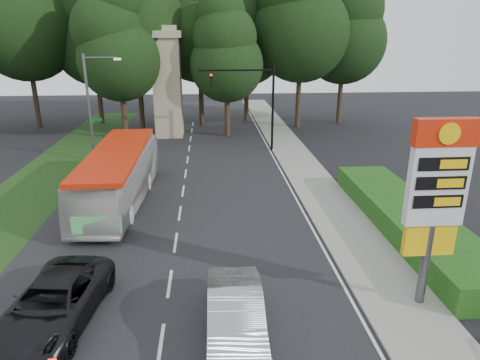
{
  "coord_description": "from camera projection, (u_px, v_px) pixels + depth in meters",
  "views": [
    {
      "loc": [
        1.67,
        -10.79,
        9.37
      ],
      "look_at": [
        3.24,
        10.01,
        2.2
      ],
      "focal_mm": 32.0,
      "sensor_mm": 36.0,
      "label": 1
    }
  ],
  "objects": [
    {
      "name": "tree_east_near",
      "position": [
        247.0,
        30.0,
        45.27
      ],
      "size": [
        8.12,
        8.12,
        15.95
      ],
      "color": "#2D2116",
      "rests_on": "ground"
    },
    {
      "name": "tree_center_left",
      "position": [
        134.0,
        3.0,
        39.95
      ],
      "size": [
        10.08,
        10.08,
        19.8
      ],
      "color": "#2D2116",
      "rests_on": "ground"
    },
    {
      "name": "tree_west_near",
      "position": [
        92.0,
        27.0,
        44.02
      ],
      "size": [
        8.4,
        8.4,
        16.5
      ],
      "color": "#2D2116",
      "rests_on": "ground"
    },
    {
      "name": "monument",
      "position": [
        167.0,
        82.0,
        39.59
      ],
      "size": [
        3.0,
        3.0,
        10.05
      ],
      "color": "tan",
      "rests_on": "ground"
    },
    {
      "name": "tree_monument_right",
      "position": [
        227.0,
        49.0,
        38.56
      ],
      "size": [
        6.72,
        6.72,
        13.2
      ],
      "color": "#2D2116",
      "rests_on": "ground"
    },
    {
      "name": "suv_charcoal",
      "position": [
        54.0,
        303.0,
        14.37
      ],
      "size": [
        3.27,
        5.9,
        1.56
      ],
      "primitive_type": "imported",
      "rotation": [
        0.0,
        0.0,
        -0.13
      ],
      "color": "black",
      "rests_on": "ground"
    },
    {
      "name": "tree_east_mid",
      "position": [
        302.0,
        12.0,
        41.31
      ],
      "size": [
        9.52,
        9.52,
        18.7
      ],
      "color": "#2D2116",
      "rests_on": "ground"
    },
    {
      "name": "tree_center_right",
      "position": [
        199.0,
        16.0,
        42.59
      ],
      "size": [
        9.24,
        9.24,
        18.15
      ],
      "color": "#2D2116",
      "rests_on": "ground"
    },
    {
      "name": "transit_bus",
      "position": [
        119.0,
        177.0,
        24.47
      ],
      "size": [
        3.26,
        11.46,
        3.16
      ],
      "primitive_type": "imported",
      "rotation": [
        0.0,
        0.0,
        -0.05
      ],
      "color": "beige",
      "rests_on": "ground"
    },
    {
      "name": "tree_far_east",
      "position": [
        345.0,
        23.0,
        43.88
      ],
      "size": [
        8.68,
        8.68,
        17.05
      ],
      "color": "#2D2116",
      "rests_on": "ground"
    },
    {
      "name": "streetlight_signs",
      "position": [
        92.0,
        103.0,
        31.91
      ],
      "size": [
        2.75,
        0.98,
        8.0
      ],
      "color": "#59595E",
      "rests_on": "ground"
    },
    {
      "name": "sidewalk_right",
      "position": [
        327.0,
        201.0,
        25.0
      ],
      "size": [
        3.0,
        80.0,
        0.12
      ],
      "primitive_type": "cube",
      "color": "gray",
      "rests_on": "ground"
    },
    {
      "name": "grass_verge_left",
      "position": [
        47.0,
        177.0,
        29.39
      ],
      "size": [
        5.0,
        50.0,
        0.02
      ],
      "primitive_type": "cube",
      "color": "#193814",
      "rests_on": "ground"
    },
    {
      "name": "tree_west_mid",
      "position": [
        22.0,
        8.0,
        41.16
      ],
      "size": [
        9.8,
        9.8,
        19.25
      ],
      "color": "#2D2116",
      "rests_on": "ground"
    },
    {
      "name": "ground",
      "position": [
        159.0,
        356.0,
        13.1
      ],
      "size": [
        120.0,
        120.0,
        0.0
      ],
      "primitive_type": "plane",
      "color": "black",
      "rests_on": "ground"
    },
    {
      "name": "traffic_signal_mast",
      "position": [
        257.0,
        95.0,
        34.61
      ],
      "size": [
        6.1,
        0.35,
        7.2
      ],
      "color": "black",
      "rests_on": "ground"
    },
    {
      "name": "hedge",
      "position": [
        408.0,
        219.0,
        21.27
      ],
      "size": [
        3.0,
        14.0,
        1.2
      ],
      "primitive_type": "cube",
      "color": "#194612",
      "rests_on": "ground"
    },
    {
      "name": "road_surface",
      "position": [
        181.0,
        206.0,
        24.41
      ],
      "size": [
        14.0,
        80.0,
        0.02
      ],
      "primitive_type": "cube",
      "color": "black",
      "rests_on": "ground"
    },
    {
      "name": "sedan_silver",
      "position": [
        236.0,
        317.0,
        13.57
      ],
      "size": [
        1.85,
        5.11,
        1.67
      ],
      "primitive_type": "imported",
      "rotation": [
        0.0,
        0.0,
        -0.02
      ],
      "color": "#9B9CA2",
      "rests_on": "ground"
    },
    {
      "name": "gas_station_pylon",
      "position": [
        437.0,
        190.0,
        14.19
      ],
      "size": [
        2.1,
        0.45,
        6.85
      ],
      "color": "#59595E",
      "rests_on": "ground"
    },
    {
      "name": "tree_monument_left",
      "position": [
        118.0,
        42.0,
        37.2
      ],
      "size": [
        7.28,
        7.28,
        14.3
      ],
      "color": "#2D2116",
      "rests_on": "ground"
    }
  ]
}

